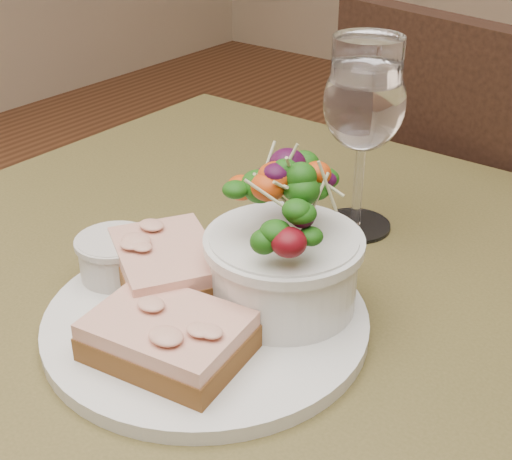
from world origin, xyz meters
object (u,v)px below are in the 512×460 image
Objects in this scene: ramekin at (115,255)px; wine_glass at (364,109)px; cafe_table at (248,401)px; sandwich_back at (167,264)px; sandwich_front at (168,336)px; chair_far at (485,367)px; dinner_plate at (206,320)px; salad_bowl at (284,239)px.

wine_glass is at bearing 64.15° from ramekin.
sandwich_back reaches higher than cafe_table.
sandwich_back reaches higher than sandwich_front.
chair_far is 6.95× the size of sandwich_back.
cafe_table is at bearing 101.95° from chair_far.
cafe_table is 0.71m from chair_far.
sandwich_front is at bearing -24.33° from ramekin.
chair_far is at bearing 114.14° from sandwich_back.
ramekin is (-0.10, -0.00, 0.03)m from dinner_plate.
cafe_table is 0.15m from sandwich_back.
ramekin is (-0.11, -0.04, 0.13)m from cafe_table.
salad_bowl is (0.00, -0.61, 0.53)m from chair_far.
ramekin reaches higher than dinner_plate.
ramekin is 0.15m from salad_bowl.
salad_bowl is 0.73× the size of wine_glass.
chair_far is 0.81m from dinner_plate.
chair_far is at bearing 78.60° from ramekin.
ramekin is (-0.05, -0.01, -0.00)m from sandwich_back.
chair_far reaches higher than sandwich_front.
salad_bowl is at bearing 51.86° from dinner_plate.
cafe_table is 0.18m from ramekin.
chair_far is 3.53× the size of dinner_plate.
wine_glass is at bearing 82.22° from sandwich_front.
ramekin is 0.48× the size of salad_bowl.
chair_far is 0.82m from sandwich_back.
ramekin is 0.26m from wine_glass.
wine_glass is at bearing 100.82° from chair_far.
ramekin is at bearing -158.67° from salad_bowl.
ramekin is at bearing -157.67° from cafe_table.
cafe_table is 3.14× the size of dinner_plate.
cafe_table is 0.18m from salad_bowl.
sandwich_front is at bearing -88.95° from cafe_table.
sandwich_back reaches higher than dinner_plate.
sandwich_back is (-0.05, 0.01, 0.03)m from dinner_plate.
sandwich_back is 1.02× the size of salad_bowl.
sandwich_front is 0.93× the size of sandwich_back.
chair_far reaches higher than cafe_table.
chair_far is at bearing 86.40° from wine_glass.
sandwich_back is 0.74× the size of wine_glass.
sandwich_back is (-0.06, -0.03, 0.14)m from cafe_table.
dinner_plate is at bearing 2.31° from ramekin.
cafe_table is 6.68× the size of sandwich_front.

